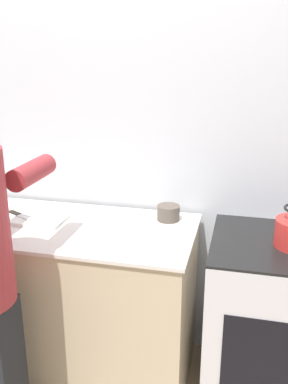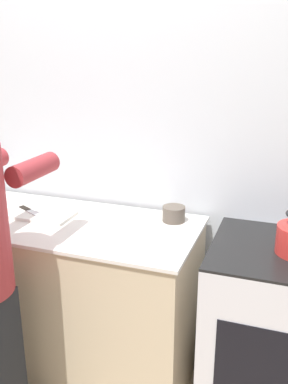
% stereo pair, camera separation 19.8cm
% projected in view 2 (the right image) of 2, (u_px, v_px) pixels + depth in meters
% --- Properties ---
extents(wall_back, '(8.00, 0.05, 2.60)m').
position_uv_depth(wall_back, '(133.00, 137.00, 2.44)').
color(wall_back, silver).
rests_on(wall_back, ground_plane).
extents(counter, '(1.63, 0.67, 0.89)m').
position_uv_depth(counter, '(55.00, 291.00, 2.47)').
color(counter, '#C6B28E').
rests_on(counter, ground_plane).
extents(oven, '(0.59, 0.62, 0.91)m').
position_uv_depth(oven, '(268.00, 334.00, 2.08)').
color(oven, silver).
rests_on(oven, ground_plane).
extents(cutting_board, '(0.38, 0.20, 0.02)m').
position_uv_depth(cutting_board, '(39.00, 215.00, 2.37)').
color(cutting_board, silver).
rests_on(cutting_board, counter).
extents(knife, '(0.23, 0.13, 0.01)m').
position_uv_depth(knife, '(31.00, 211.00, 2.39)').
color(knife, silver).
rests_on(knife, cutting_board).
extents(bowl_prep, '(0.12, 0.12, 0.08)m').
position_uv_depth(bowl_prep, '(174.00, 214.00, 2.29)').
color(bowl_prep, brown).
rests_on(bowl_prep, counter).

